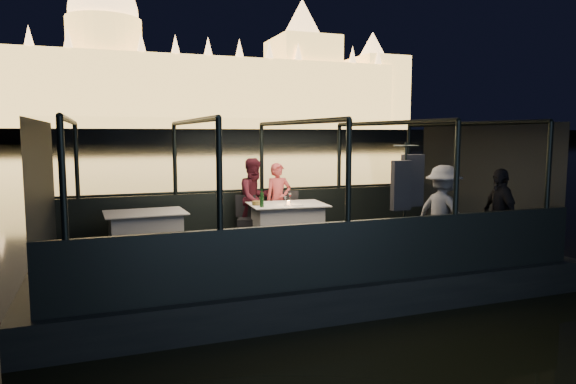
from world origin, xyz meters
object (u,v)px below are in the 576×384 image
object	(u,v)px
chair_port_right	(291,216)
person_man_maroon	(255,201)
person_woman_coral	(278,200)
coat_stand	(405,211)
dining_table_central	(287,223)
wine_bottle	(262,199)
chair_port_left	(248,218)
dining_table_aft	(146,231)
passenger_stripe	(443,210)
passenger_dark	(499,209)

from	to	relation	value
chair_port_right	person_man_maroon	bearing A→B (deg)	176.07
person_woman_coral	person_man_maroon	world-z (taller)	person_man_maroon
person_man_maroon	chair_port_right	bearing A→B (deg)	-42.27
person_woman_coral	coat_stand	bearing A→B (deg)	-72.33
dining_table_central	coat_stand	world-z (taller)	coat_stand
coat_stand	person_man_maroon	distance (m)	3.42
person_woman_coral	wine_bottle	bearing A→B (deg)	-125.18
dining_table_central	chair_port_left	size ratio (longest dim) A/B	1.66
dining_table_central	coat_stand	distance (m)	2.63
dining_table_central	dining_table_aft	xyz separation A→B (m)	(-2.63, 0.09, 0.00)
chair_port_right	person_man_maroon	world-z (taller)	person_man_maroon
dining_table_aft	passenger_stripe	bearing A→B (deg)	-26.45
person_woman_coral	dining_table_central	bearing A→B (deg)	-96.54
coat_stand	chair_port_right	bearing A→B (deg)	107.13
coat_stand	wine_bottle	world-z (taller)	coat_stand
person_woman_coral	person_man_maroon	bearing A→B (deg)	178.88
wine_bottle	chair_port_left	bearing A→B (deg)	92.58
chair_port_right	passenger_dark	world-z (taller)	passenger_dark
person_man_maroon	chair_port_left	bearing A→B (deg)	-157.52
passenger_stripe	person_woman_coral	bearing A→B (deg)	18.29
coat_stand	passenger_dark	world-z (taller)	coat_stand
dining_table_aft	coat_stand	bearing A→B (deg)	-32.94
coat_stand	wine_bottle	size ratio (longest dim) A/B	5.88
person_man_maroon	wine_bottle	xyz separation A→B (m)	(-0.16, -0.97, 0.17)
coat_stand	wine_bottle	xyz separation A→B (m)	(-1.70, 2.08, 0.02)
dining_table_central	dining_table_aft	size ratio (longest dim) A/B	1.04
dining_table_aft	wine_bottle	world-z (taller)	wine_bottle
passenger_stripe	person_man_maroon	bearing A→B (deg)	24.73
passenger_dark	wine_bottle	world-z (taller)	passenger_dark
chair_port_left	passenger_dark	bearing A→B (deg)	-18.89
dining_table_central	coat_stand	xyz separation A→B (m)	(1.11, -2.33, 0.51)
chair_port_right	chair_port_left	bearing A→B (deg)	-168.26
dining_table_aft	wine_bottle	distance (m)	2.14
person_woman_coral	chair_port_right	bearing A→B (deg)	-57.36
coat_stand	dining_table_aft	bearing A→B (deg)	147.06
person_man_maroon	coat_stand	bearing A→B (deg)	-83.90
dining_table_central	wine_bottle	distance (m)	0.83
passenger_stripe	passenger_dark	distance (m)	0.97
coat_stand	person_man_maroon	size ratio (longest dim) A/B	1.22
chair_port_right	person_man_maroon	distance (m)	0.79
coat_stand	chair_port_left	bearing A→B (deg)	121.09
wine_bottle	passenger_stripe	bearing A→B (deg)	-37.30
coat_stand	person_man_maroon	bearing A→B (deg)	116.79
passenger_stripe	dining_table_central	bearing A→B (deg)	27.10
dining_table_central	person_man_maroon	bearing A→B (deg)	121.07
passenger_stripe	chair_port_left	bearing A→B (deg)	28.73
chair_port_right	passenger_dark	size ratio (longest dim) A/B	0.60
chair_port_left	passenger_stripe	size ratio (longest dim) A/B	0.55
dining_table_aft	passenger_stripe	distance (m)	5.14
dining_table_central	passenger_dark	world-z (taller)	passenger_dark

